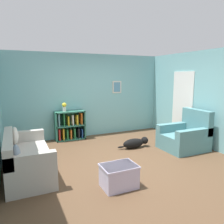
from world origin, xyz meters
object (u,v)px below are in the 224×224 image
object	(u,v)px
coffee_table	(119,175)
dog	(135,143)
recliner_chair	(185,136)
vase	(64,106)
couch	(26,159)
bookshelf	(70,126)

from	to	relation	value
coffee_table	dog	xyz separation A→B (m)	(1.33, 1.70, -0.08)
recliner_chair	vase	bearing A→B (deg)	142.01
couch	bookshelf	distance (m)	2.46
vase	dog	bearing A→B (deg)	-44.14
bookshelf	coffee_table	distance (m)	3.23
vase	couch	bearing A→B (deg)	-121.21
coffee_table	dog	world-z (taller)	coffee_table
couch	recliner_chair	distance (m)	3.95
dog	vase	world-z (taller)	vase
couch	bookshelf	size ratio (longest dim) A/B	1.96
bookshelf	dog	size ratio (longest dim) A/B	0.98
coffee_table	vase	size ratio (longest dim) A/B	2.33
bookshelf	coffee_table	bearing A→B (deg)	-88.78
couch	dog	world-z (taller)	couch
dog	vase	bearing A→B (deg)	135.86
vase	recliner_chair	bearing A→B (deg)	-37.99
coffee_table	dog	bearing A→B (deg)	51.81
recliner_chair	vase	world-z (taller)	vase
couch	recliner_chair	size ratio (longest dim) A/B	1.62
couch	bookshelf	world-z (taller)	bookshelf
coffee_table	bookshelf	bearing A→B (deg)	91.22
bookshelf	recliner_chair	world-z (taller)	recliner_chair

